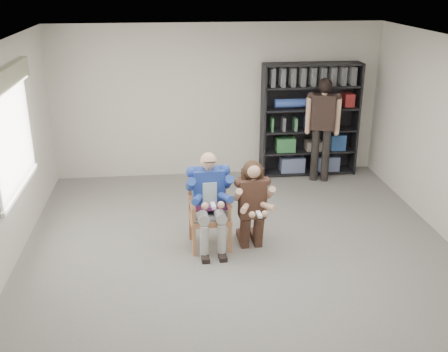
{
  "coord_description": "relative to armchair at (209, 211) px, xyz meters",
  "views": [
    {
      "loc": [
        -0.92,
        -5.91,
        3.59
      ],
      "look_at": [
        -0.2,
        0.6,
        1.05
      ],
      "focal_mm": 42.0,
      "sensor_mm": 36.0,
      "label": 1
    }
  ],
  "objects": [
    {
      "name": "room_shell",
      "position": [
        0.4,
        -0.61,
        0.87
      ],
      "size": [
        6.0,
        7.0,
        2.8
      ],
      "primitive_type": null,
      "color": "silver",
      "rests_on": "ground"
    },
    {
      "name": "window_left",
      "position": [
        -2.55,
        0.39,
        1.1
      ],
      "size": [
        0.16,
        2.0,
        1.75
      ],
      "primitive_type": null,
      "color": "silver",
      "rests_on": "room_shell"
    },
    {
      "name": "kneeling_woman",
      "position": [
        0.58,
        -0.12,
        0.1
      ],
      "size": [
        0.58,
        0.88,
        1.26
      ],
      "primitive_type": null,
      "rotation": [
        0.0,
        0.0,
        0.05
      ],
      "color": "#3D251C",
      "rests_on": "floor"
    },
    {
      "name": "standing_man",
      "position": [
        2.23,
        2.29,
        0.41
      ],
      "size": [
        0.65,
        0.48,
        1.89
      ],
      "primitive_type": null,
      "rotation": [
        0.0,
        0.0,
        -0.29
      ],
      "color": "black",
      "rests_on": "floor"
    },
    {
      "name": "seated_man",
      "position": [
        0.0,
        0.0,
        0.16
      ],
      "size": [
        0.64,
        0.86,
        1.38
      ],
      "primitive_type": null,
      "rotation": [
        0.0,
        0.0,
        0.05
      ],
      "color": "#263895",
      "rests_on": "floor"
    },
    {
      "name": "floor",
      "position": [
        0.4,
        -0.61,
        -0.53
      ],
      "size": [
        6.0,
        7.0,
        0.01
      ],
      "primitive_type": "cube",
      "color": "slate",
      "rests_on": "ground"
    },
    {
      "name": "bookshelf",
      "position": [
        2.1,
        2.67,
        0.52
      ],
      "size": [
        1.8,
        0.38,
        2.1
      ],
      "primitive_type": null,
      "color": "black",
      "rests_on": "floor"
    },
    {
      "name": "armchair",
      "position": [
        0.0,
        0.0,
        0.0
      ],
      "size": [
        0.65,
        0.63,
        1.06
      ],
      "primitive_type": null,
      "rotation": [
        0.0,
        0.0,
        0.05
      ],
      "color": "#A46A39",
      "rests_on": "floor"
    }
  ]
}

